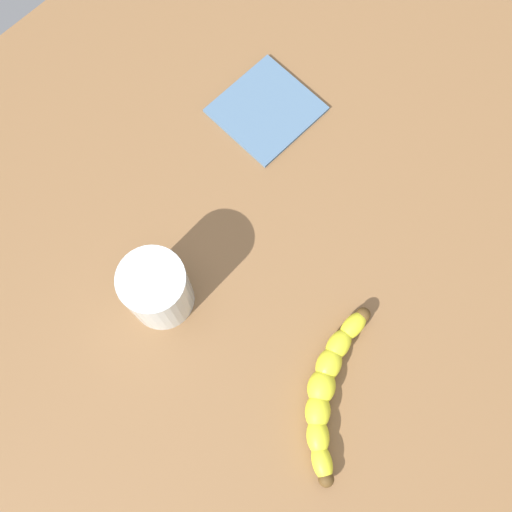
# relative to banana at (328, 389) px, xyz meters

# --- Properties ---
(wooden_tabletop) EXTENTS (1.20, 1.20, 0.03)m
(wooden_tabletop) POSITION_rel_banana_xyz_m (0.05, 0.11, -0.03)
(wooden_tabletop) COLOR brown
(wooden_tabletop) RESTS_ON ground
(banana) EXTENTS (0.20, 0.12, 0.03)m
(banana) POSITION_rel_banana_xyz_m (0.00, 0.00, 0.00)
(banana) COLOR yellow
(banana) RESTS_ON wooden_tabletop
(smoothie_glass) EXTENTS (0.08, 0.08, 0.10)m
(smoothie_glass) POSITION_rel_banana_xyz_m (-0.06, 0.23, 0.03)
(smoothie_glass) COLOR silver
(smoothie_glass) RESTS_ON wooden_tabletop
(folded_napkin) EXTENTS (0.13, 0.13, 0.01)m
(folded_napkin) POSITION_rel_banana_xyz_m (0.23, 0.33, -0.01)
(folded_napkin) COLOR slate
(folded_napkin) RESTS_ON wooden_tabletop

